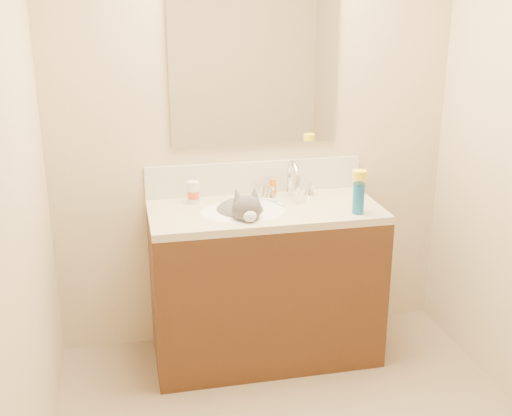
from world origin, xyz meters
name	(u,v)px	position (x,y,z in m)	size (l,w,h in m)	color
room_shell	(329,125)	(0.00, 0.00, 1.49)	(2.24, 2.54, 2.52)	#C8B695
vanity_cabinet	(265,287)	(0.00, 0.97, 0.41)	(1.20, 0.55, 0.82)	#432612
counter_slab	(265,211)	(0.00, 0.97, 0.84)	(1.20, 0.55, 0.04)	beige
basin	(244,224)	(-0.12, 0.94, 0.79)	(0.45, 0.36, 0.14)	white
faucet	(292,182)	(0.18, 1.11, 0.95)	(0.28, 0.20, 0.21)	silver
cat	(242,217)	(-0.13, 0.95, 0.83)	(0.33, 0.40, 0.32)	#4A484A
backsplash	(255,177)	(0.00, 1.24, 0.95)	(1.20, 0.02, 0.18)	silver
mirror	(255,69)	(0.00, 1.24, 1.54)	(0.90, 0.02, 0.80)	white
pill_bottle	(193,192)	(-0.35, 1.13, 0.92)	(0.06, 0.06, 0.12)	silver
pill_label	(193,195)	(-0.35, 1.13, 0.91)	(0.06, 0.06, 0.04)	#E25325
silver_jar	(260,191)	(0.02, 1.17, 0.89)	(0.05, 0.05, 0.06)	#B7B7BC
amber_bottle	(273,187)	(0.09, 1.19, 0.90)	(0.04, 0.04, 0.09)	#C86F17
toothbrush	(275,202)	(0.07, 1.04, 0.86)	(0.01, 0.14, 0.01)	silver
toothbrush_head	(275,202)	(0.07, 1.04, 0.87)	(0.01, 0.03, 0.01)	#6995E0
spray_can	(358,198)	(0.44, 0.79, 0.94)	(0.06, 0.06, 0.16)	#16629F
spray_cap	(360,175)	(0.44, 0.79, 1.06)	(0.07, 0.07, 0.04)	yellow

